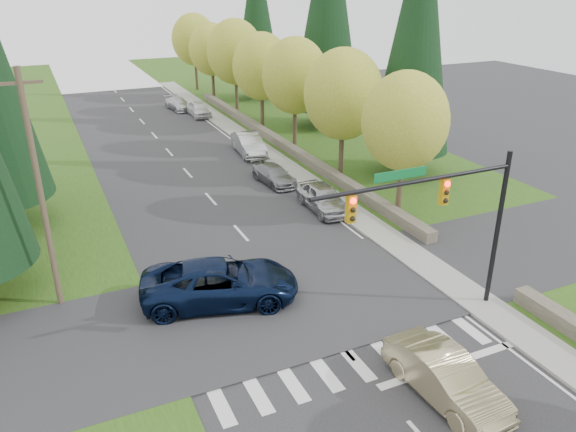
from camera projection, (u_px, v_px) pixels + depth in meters
ground at (410, 423)px, 17.73m from camera, size 120.00×120.00×0.00m
grass_east at (393, 175)px, 39.35m from camera, size 14.00×110.00×0.06m
cross_street at (300, 300)px, 24.40m from camera, size 120.00×8.00×0.10m
sidewalk_east at (303, 178)px, 38.68m from camera, size 1.80×80.00×0.13m
curb_east at (291, 180)px, 38.36m from camera, size 0.20×80.00×0.13m
stone_wall_north at (279, 142)px, 45.89m from camera, size 0.70×40.00×0.70m
traffic_signal at (446, 206)px, 21.15m from camera, size 8.70×0.37×6.80m
utility_pole at (40, 192)px, 22.08m from camera, size 1.60×0.24×10.00m
decid_tree_0 at (405, 121)px, 30.67m from camera, size 4.80×4.80×8.37m
decid_tree_1 at (343, 94)px, 36.47m from camera, size 5.20×5.20×8.80m
decid_tree_2 at (295, 76)px, 42.18m from camera, size 5.00×5.00×8.82m
decid_tree_3 at (261, 66)px, 48.17m from camera, size 5.00×5.00×8.55m
decid_tree_4 at (235, 52)px, 53.89m from camera, size 5.40×5.40×9.18m
decid_tree_5 at (211, 49)px, 59.86m from camera, size 4.80×4.80×8.30m
decid_tree_6 at (194, 40)px, 65.61m from camera, size 5.20×5.20×8.86m
conifer_e_a at (418, 28)px, 35.83m from camera, size 5.44×5.44×17.80m
conifer_e_b at (328, 2)px, 47.49m from camera, size 6.12×6.12×19.80m
conifer_e_c at (257, 11)px, 59.39m from camera, size 5.10×5.10×16.80m
sedan_champagne at (446, 377)px, 18.54m from camera, size 1.98×4.93×1.59m
suv_navy at (220, 282)px, 23.94m from camera, size 7.26×4.72×1.86m
parked_car_a at (323, 197)px, 33.34m from camera, size 2.06×4.73×1.59m
parked_car_b at (274, 175)px, 37.65m from camera, size 2.13×4.36×1.22m
parked_car_c at (249, 144)px, 43.73m from camera, size 2.13×5.04×1.62m
parked_car_d at (199, 109)px, 55.29m from camera, size 1.76×4.25×1.44m
parked_car_e at (178, 104)px, 57.91m from camera, size 2.27×4.45×1.24m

